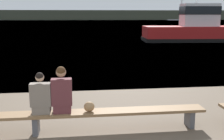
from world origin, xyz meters
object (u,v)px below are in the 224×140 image
at_px(tugboat_red, 195,29).
at_px(moored_sailboat, 183,30).
at_px(person_left, 41,96).
at_px(shopping_bag, 89,107).
at_px(person_right, 62,92).
at_px(bench_main, 36,117).

relative_size(tugboat_red, moored_sailboat, 1.03).
height_order(person_left, shopping_bag, person_left).
distance_m(person_left, person_right, 0.47).
relative_size(shopping_bag, moored_sailboat, 0.02).
xyz_separation_m(bench_main, moored_sailboat, (15.88, 32.51, 0.13)).
relative_size(bench_main, person_left, 8.27).
bearing_deg(bench_main, tugboat_red, 59.05).
height_order(person_right, tugboat_red, tugboat_red).
bearing_deg(person_left, tugboat_red, 59.32).
relative_size(person_left, person_right, 0.89).
bearing_deg(moored_sailboat, bench_main, 137.04).
height_order(person_left, tugboat_red, tugboat_red).
bearing_deg(tugboat_red, person_left, 153.76).
relative_size(person_right, tugboat_red, 0.10).
relative_size(person_left, shopping_bag, 3.89).
xyz_separation_m(person_right, moored_sailboat, (15.28, 32.51, -0.42)).
relative_size(person_right, shopping_bag, 4.38).
distance_m(person_left, tugboat_red, 24.69).
bearing_deg(shopping_bag, bench_main, 179.16).
xyz_separation_m(bench_main, person_right, (0.59, -0.00, 0.55)).
xyz_separation_m(bench_main, person_left, (0.14, 0.00, 0.47)).
height_order(person_right, shopping_bag, person_right).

